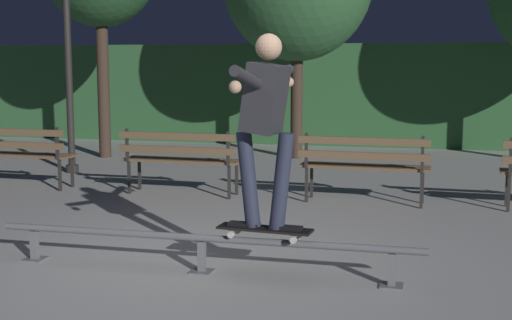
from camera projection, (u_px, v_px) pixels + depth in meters
The scene contains 9 objects.
ground_plane at pixel (204, 270), 5.87m from camera, with size 90.00×90.00×0.00m, color #ADAAA8.
hedge_backdrop at pixel (343, 94), 15.06m from camera, with size 24.00×1.20×2.15m, color #2D5B33.
grind_rail at pixel (202, 243), 5.78m from camera, with size 3.68×0.18×0.32m.
skateboard at pixel (265, 230), 5.63m from camera, with size 0.80×0.27×0.09m.
skateboarder at pixel (265, 114), 5.50m from camera, with size 0.63×1.40×1.56m.
park_bench_leftmost at pixel (17, 150), 9.70m from camera, with size 1.61×0.47×0.88m.
park_bench_left_center at pixel (180, 155), 9.13m from camera, with size 1.61×0.47×0.88m.
park_bench_right_center at pixel (364, 161), 8.56m from camera, with size 1.61×0.47×0.88m.
lamp_post_left at pixel (67, 15), 10.80m from camera, with size 0.32×0.32×3.90m.
Camera 1 is at (1.79, -5.41, 1.73)m, focal length 48.75 mm.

